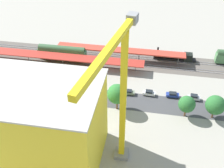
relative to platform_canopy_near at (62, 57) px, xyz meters
The scene contains 21 objects.
ground_plane 20.21m from the platform_canopy_near, 135.94° to the left, with size 197.88×197.88×0.00m, color #9E998C.
rail_bed 16.36m from the platform_canopy_near, 153.58° to the right, with size 123.68×13.62×0.01m, color #5B544C.
street_asphalt 23.32m from the platform_canopy_near, 128.33° to the left, with size 123.68×9.00×0.01m, color #424244.
track_rails 16.33m from the platform_canopy_near, 153.58° to the right, with size 123.63×10.71×0.12m.
platform_canopy_near is the anchor object (origin of this frame).
platform_canopy_far 22.95m from the platform_canopy_near, 161.24° to the right, with size 51.73×5.76×4.48m.
locomotive 44.87m from the platform_canopy_near, 167.23° to the right, with size 16.92×3.19×5.06m.
freight_coach_far 4.54m from the platform_canopy_near, 72.03° to the right, with size 19.78×3.46×5.91m.
parked_car_0 51.30m from the platform_canopy_near, 163.56° to the left, with size 4.16×2.15×1.80m.
parked_car_1 44.60m from the platform_canopy_near, 161.48° to the left, with size 4.30×1.87×1.69m.
parked_car_2 37.29m from the platform_canopy_near, 157.39° to the left, with size 4.29×2.05×1.78m.
parked_car_3 31.05m from the platform_canopy_near, 151.34° to the left, with size 4.76×1.78×1.64m.
construction_building 44.53m from the platform_canopy_near, 99.33° to the left, with size 31.45×20.52×21.81m, color yellow.
construction_roof_slab 47.61m from the platform_canopy_near, 99.33° to the left, with size 32.05×21.12×0.40m, color #B7B2A8.
tower_crane 54.51m from the platform_canopy_near, 122.55° to the left, with size 7.26×27.45×37.78m.
box_truck_0 28.05m from the platform_canopy_near, 92.85° to the left, with size 8.71×2.44×3.54m.
street_tree_0 58.48m from the platform_canopy_near, 157.32° to the left, with size 5.95×5.95×8.00m.
street_tree_1 51.11m from the platform_canopy_near, 153.23° to the left, with size 5.15×5.15×7.30m.
street_tree_2 33.45m from the platform_canopy_near, 137.09° to the left, with size 6.27×6.27×9.15m.
street_tree_3 26.85m from the platform_canopy_near, 58.59° to the left, with size 5.50×5.50×8.17m.
traffic_light 16.88m from the platform_canopy_near, 125.40° to the left, with size 0.50×0.36×7.06m.
Camera 1 is at (-17.92, 73.94, 58.85)m, focal length 43.93 mm.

